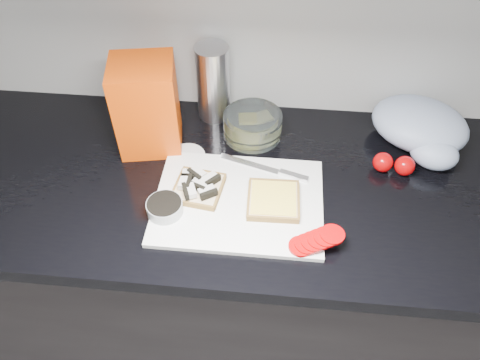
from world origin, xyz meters
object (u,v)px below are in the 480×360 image
at_px(steel_canister, 213,83).
at_px(bread_bag, 147,106).
at_px(cutting_board, 239,202).
at_px(glass_bowl, 253,125).

bearing_deg(steel_canister, bread_bag, -138.44).
bearing_deg(bread_bag, steel_canister, 31.05).
xyz_separation_m(cutting_board, bread_bag, (-0.25, 0.19, 0.12)).
distance_m(cutting_board, steel_canister, 0.36).
height_order(bread_bag, steel_canister, bread_bag).
bearing_deg(steel_canister, glass_bowl, -33.60).
bearing_deg(cutting_board, glass_bowl, 87.04).
bearing_deg(glass_bowl, cutting_board, -92.96).
relative_size(cutting_board, bread_bag, 1.64).
bearing_deg(cutting_board, steel_canister, 107.35).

